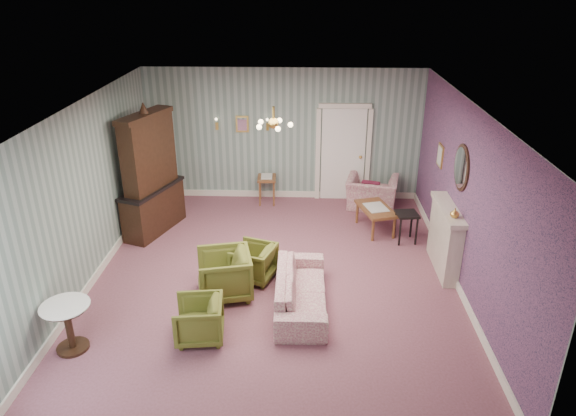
{
  "coord_description": "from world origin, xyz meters",
  "views": [
    {
      "loc": [
        0.48,
        -7.58,
        4.68
      ],
      "look_at": [
        0.2,
        0.4,
        1.1
      ],
      "focal_mm": 32.77,
      "sensor_mm": 36.0,
      "label": 1
    }
  ],
  "objects_px": {
    "olive_chair_b": "(224,272)",
    "dresser": "(150,171)",
    "side_table_black": "(406,227)",
    "pedestal_table": "(69,327)",
    "fireplace": "(445,238)",
    "wingback_chair": "(372,188)",
    "coffee_table": "(375,219)",
    "olive_chair_a": "(199,318)",
    "sofa_chintz": "(301,284)",
    "olive_chair_c": "(253,261)"
  },
  "relations": [
    {
      "from": "wingback_chair",
      "to": "dresser",
      "type": "bearing_deg",
      "value": 27.85
    },
    {
      "from": "fireplace",
      "to": "coffee_table",
      "type": "relative_size",
      "value": 1.43
    },
    {
      "from": "dresser",
      "to": "fireplace",
      "type": "distance_m",
      "value": 5.54
    },
    {
      "from": "dresser",
      "to": "pedestal_table",
      "type": "relative_size",
      "value": 3.54
    },
    {
      "from": "wingback_chair",
      "to": "dresser",
      "type": "distance_m",
      "value": 4.65
    },
    {
      "from": "dresser",
      "to": "sofa_chintz",
      "type": "bearing_deg",
      "value": -20.8
    },
    {
      "from": "sofa_chintz",
      "to": "fireplace",
      "type": "bearing_deg",
      "value": -64.03
    },
    {
      "from": "side_table_black",
      "to": "pedestal_table",
      "type": "bearing_deg",
      "value": -146.66
    },
    {
      "from": "olive_chair_c",
      "to": "side_table_black",
      "type": "xyz_separation_m",
      "value": [
        2.75,
        1.42,
        -0.04
      ]
    },
    {
      "from": "sofa_chintz",
      "to": "wingback_chair",
      "type": "xyz_separation_m",
      "value": [
        1.48,
        3.76,
        0.09
      ]
    },
    {
      "from": "fireplace",
      "to": "pedestal_table",
      "type": "bearing_deg",
      "value": -157.01
    },
    {
      "from": "pedestal_table",
      "to": "dresser",
      "type": "bearing_deg",
      "value": 87.32
    },
    {
      "from": "fireplace",
      "to": "coffee_table",
      "type": "distance_m",
      "value": 1.78
    },
    {
      "from": "olive_chair_b",
      "to": "dresser",
      "type": "relative_size",
      "value": 0.33
    },
    {
      "from": "olive_chair_a",
      "to": "sofa_chintz",
      "type": "distance_m",
      "value": 1.64
    },
    {
      "from": "olive_chair_c",
      "to": "dresser",
      "type": "relative_size",
      "value": 0.26
    },
    {
      "from": "dresser",
      "to": "pedestal_table",
      "type": "bearing_deg",
      "value": -72.83
    },
    {
      "from": "olive_chair_c",
      "to": "sofa_chintz",
      "type": "relative_size",
      "value": 0.35
    },
    {
      "from": "side_table_black",
      "to": "coffee_table",
      "type": "bearing_deg",
      "value": 138.49
    },
    {
      "from": "sofa_chintz",
      "to": "dresser",
      "type": "bearing_deg",
      "value": 48.86
    },
    {
      "from": "olive_chair_a",
      "to": "side_table_black",
      "type": "xyz_separation_m",
      "value": [
        3.35,
        3.02,
        -0.04
      ]
    },
    {
      "from": "olive_chair_c",
      "to": "sofa_chintz",
      "type": "height_order",
      "value": "sofa_chintz"
    },
    {
      "from": "olive_chair_b",
      "to": "coffee_table",
      "type": "relative_size",
      "value": 0.84
    },
    {
      "from": "olive_chair_a",
      "to": "fireplace",
      "type": "xyz_separation_m",
      "value": [
        3.82,
        2.04,
        0.25
      ]
    },
    {
      "from": "wingback_chair",
      "to": "coffee_table",
      "type": "bearing_deg",
      "value": 99.31
    },
    {
      "from": "olive_chair_c",
      "to": "coffee_table",
      "type": "height_order",
      "value": "olive_chair_c"
    },
    {
      "from": "olive_chair_c",
      "to": "pedestal_table",
      "type": "xyz_separation_m",
      "value": [
        -2.29,
        -1.9,
        0.02
      ]
    },
    {
      "from": "side_table_black",
      "to": "wingback_chair",
      "type": "bearing_deg",
      "value": 106.45
    },
    {
      "from": "fireplace",
      "to": "side_table_black",
      "type": "xyz_separation_m",
      "value": [
        -0.47,
        0.98,
        -0.28
      ]
    },
    {
      "from": "olive_chair_a",
      "to": "coffee_table",
      "type": "bearing_deg",
      "value": 134.37
    },
    {
      "from": "side_table_black",
      "to": "pedestal_table",
      "type": "xyz_separation_m",
      "value": [
        -5.04,
        -3.32,
        0.06
      ]
    },
    {
      "from": "fireplace",
      "to": "pedestal_table",
      "type": "distance_m",
      "value": 5.99
    },
    {
      "from": "fireplace",
      "to": "sofa_chintz",
      "type": "bearing_deg",
      "value": -153.54
    },
    {
      "from": "olive_chair_c",
      "to": "pedestal_table",
      "type": "bearing_deg",
      "value": -31.65
    },
    {
      "from": "olive_chair_b",
      "to": "fireplace",
      "type": "relative_size",
      "value": 0.59
    },
    {
      "from": "dresser",
      "to": "coffee_table",
      "type": "relative_size",
      "value": 2.57
    },
    {
      "from": "olive_chair_b",
      "to": "side_table_black",
      "type": "xyz_separation_m",
      "value": [
        3.15,
        1.93,
        -0.12
      ]
    },
    {
      "from": "olive_chair_c",
      "to": "wingback_chair",
      "type": "distance_m",
      "value": 3.77
    },
    {
      "from": "fireplace",
      "to": "olive_chair_b",
      "type": "bearing_deg",
      "value": -165.22
    },
    {
      "from": "olive_chair_a",
      "to": "fireplace",
      "type": "bearing_deg",
      "value": 111.63
    },
    {
      "from": "sofa_chintz",
      "to": "coffee_table",
      "type": "height_order",
      "value": "sofa_chintz"
    },
    {
      "from": "side_table_black",
      "to": "pedestal_table",
      "type": "height_order",
      "value": "pedestal_table"
    },
    {
      "from": "olive_chair_a",
      "to": "sofa_chintz",
      "type": "bearing_deg",
      "value": 114.37
    },
    {
      "from": "pedestal_table",
      "to": "coffee_table",
      "type": "bearing_deg",
      "value": 39.86
    },
    {
      "from": "coffee_table",
      "to": "pedestal_table",
      "type": "bearing_deg",
      "value": -140.14
    },
    {
      "from": "sofa_chintz",
      "to": "coffee_table",
      "type": "xyz_separation_m",
      "value": [
        1.43,
        2.64,
        -0.13
      ]
    },
    {
      "from": "olive_chair_a",
      "to": "olive_chair_b",
      "type": "height_order",
      "value": "olive_chair_b"
    },
    {
      "from": "olive_chair_b",
      "to": "sofa_chintz",
      "type": "height_order",
      "value": "olive_chair_b"
    },
    {
      "from": "pedestal_table",
      "to": "fireplace",
      "type": "bearing_deg",
      "value": 22.99
    },
    {
      "from": "olive_chair_b",
      "to": "dresser",
      "type": "distance_m",
      "value": 2.96
    }
  ]
}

